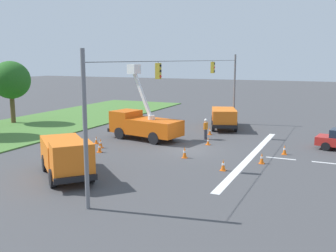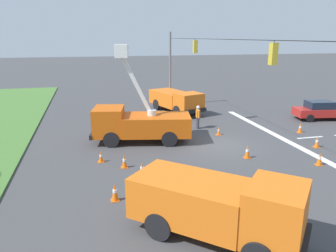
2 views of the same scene
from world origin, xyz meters
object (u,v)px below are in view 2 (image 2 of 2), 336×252
object	(u,v)px
traffic_cone_foreground_right	(300,128)
traffic_cone_lane_edge_b	(186,118)
traffic_cone_mid_left	(317,142)
traffic_cone_mid_right	(115,192)
traffic_cone_near_bucket	(247,152)
utility_truck_support_near	(218,205)
traffic_cone_foreground_left	(124,161)
utility_truck_support_far	(176,100)
sedan_red	(320,110)
traffic_cone_lane_edge_a	(142,169)
traffic_cone_far_right	(320,159)
road_worker	(198,116)
utility_truck_bucket_lift	(138,122)
traffic_cone_far_left	(101,157)
traffic_cone_centre_line	(219,131)

from	to	relation	value
traffic_cone_foreground_right	traffic_cone_lane_edge_b	size ratio (longest dim) A/B	1.06
traffic_cone_foreground_right	traffic_cone_mid_left	distance (m)	3.31
traffic_cone_mid_right	traffic_cone_near_bucket	size ratio (longest dim) A/B	0.99
utility_truck_support_near	traffic_cone_foreground_left	distance (m)	7.54
utility_truck_support_far	traffic_cone_near_bucket	bearing A→B (deg)	-176.27
sedan_red	traffic_cone_lane_edge_a	size ratio (longest dim) A/B	6.16
traffic_cone_foreground_right	traffic_cone_far_right	world-z (taller)	traffic_cone_far_right
traffic_cone_lane_edge_a	traffic_cone_foreground_right	bearing A→B (deg)	-68.82
road_worker	traffic_cone_lane_edge_a	bearing A→B (deg)	144.01
traffic_cone_foreground_left	traffic_cone_lane_edge_a	distance (m)	1.46
traffic_cone_mid_right	utility_truck_bucket_lift	bearing A→B (deg)	-16.09
utility_truck_support_near	traffic_cone_lane_edge_b	bearing A→B (deg)	-13.01
utility_truck_bucket_lift	traffic_cone_lane_edge_a	bearing A→B (deg)	172.69
traffic_cone_mid_left	traffic_cone_lane_edge_a	distance (m)	11.55
traffic_cone_mid_left	traffic_cone_far_left	size ratio (longest dim) A/B	1.15
utility_truck_bucket_lift	traffic_cone_near_bucket	bearing A→B (deg)	-129.24
traffic_cone_foreground_left	traffic_cone_mid_left	distance (m)	12.17
traffic_cone_foreground_left	traffic_cone_lane_edge_b	size ratio (longest dim) A/B	1.10
traffic_cone_near_bucket	traffic_cone_far_left	xyz separation A→B (m)	(1.39, 8.20, -0.08)
road_worker	traffic_cone_far_right	world-z (taller)	road_worker
traffic_cone_far_right	utility_truck_support_far	bearing A→B (deg)	15.86
traffic_cone_lane_edge_a	traffic_cone_far_right	xyz separation A→B (m)	(-0.93, -9.58, -0.00)
utility_truck_support_far	road_worker	world-z (taller)	utility_truck_support_far
traffic_cone_centre_line	traffic_cone_foreground_right	bearing A→B (deg)	-98.04
traffic_cone_mid_left	traffic_cone_foreground_right	bearing A→B (deg)	-17.86
traffic_cone_centre_line	road_worker	bearing A→B (deg)	23.99
traffic_cone_foreground_left	traffic_cone_lane_edge_b	world-z (taller)	traffic_cone_foreground_left
traffic_cone_lane_edge_b	road_worker	bearing A→B (deg)	-171.79
traffic_cone_foreground_left	traffic_cone_foreground_right	world-z (taller)	traffic_cone_foreground_left
utility_truck_bucket_lift	utility_truck_support_far	xyz separation A→B (m)	(7.97, -4.76, -0.21)
utility_truck_support_near	traffic_cone_mid_right	world-z (taller)	utility_truck_support_near
traffic_cone_foreground_right	traffic_cone_mid_right	xyz separation A→B (m)	(-7.09, 13.99, 0.03)
sedan_red	traffic_cone_lane_edge_b	xyz separation A→B (m)	(1.87, 11.23, -0.46)
sedan_red	road_worker	xyz separation A→B (m)	(-0.24, 10.93, 0.21)
utility_truck_support_far	traffic_cone_lane_edge_a	distance (m)	14.61
utility_truck_support_far	traffic_cone_far_right	world-z (taller)	utility_truck_support_far
traffic_cone_foreground_left	traffic_cone_mid_right	size ratio (longest dim) A/B	0.96
sedan_red	traffic_cone_mid_right	distance (m)	20.71
traffic_cone_mid_right	traffic_cone_near_bucket	xyz separation A→B (m)	(3.28, -7.83, 0.01)
traffic_cone_lane_edge_a	traffic_cone_far_left	distance (m)	3.07
traffic_cone_lane_edge_a	traffic_cone_far_right	distance (m)	9.62
traffic_cone_mid_left	traffic_cone_far_right	xyz separation A→B (m)	(-2.60, 1.85, -0.01)
utility_truck_support_near	traffic_cone_far_right	size ratio (longest dim) A/B	8.10
traffic_cone_near_bucket	traffic_cone_centre_line	size ratio (longest dim) A/B	1.30
traffic_cone_foreground_right	traffic_cone_near_bucket	size ratio (longest dim) A/B	0.91
traffic_cone_far_left	traffic_cone_centre_line	world-z (taller)	traffic_cone_far_left
utility_truck_support_far	road_worker	bearing A→B (deg)	-179.12
utility_truck_support_far	traffic_cone_mid_right	bearing A→B (deg)	156.06
traffic_cone_lane_edge_b	traffic_cone_centre_line	distance (m)	4.27
traffic_cone_mid_left	traffic_cone_far_right	bearing A→B (deg)	144.60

